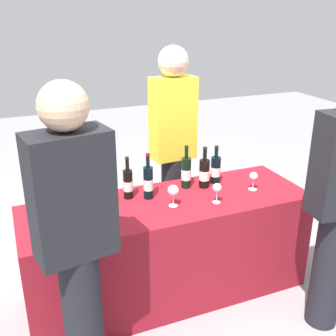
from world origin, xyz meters
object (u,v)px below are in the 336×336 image
object	(u,v)px
wine_glass_1	(173,191)
wine_bottle_2	(128,184)
wine_bottle_4	(186,172)
wine_glass_2	(217,189)
wine_glass_3	(254,177)
wine_bottle_6	(216,170)
wine_bottle_1	(90,195)
guest_0	(76,237)
wine_bottle_5	(204,173)
wine_bottle_0	(48,195)
wine_glass_0	(71,210)
wine_bottle_3	(148,182)
server_pouring	(173,144)

from	to	relation	value
wine_glass_1	wine_bottle_2	bearing A→B (deg)	135.50
wine_bottle_4	wine_glass_2	xyz separation A→B (m)	(0.09, -0.32, -0.01)
wine_bottle_4	wine_glass_3	xyz separation A→B (m)	(0.44, -0.23, -0.02)
wine_bottle_4	wine_bottle_6	world-z (taller)	wine_bottle_4
wine_bottle_1	wine_glass_1	size ratio (longest dim) A/B	1.96
wine_glass_1	guest_0	size ratio (longest dim) A/B	0.09
wine_bottle_6	wine_glass_3	world-z (taller)	wine_bottle_6
wine_bottle_1	wine_bottle_5	size ratio (longest dim) A/B	0.96
wine_bottle_4	wine_glass_2	distance (m)	0.33
wine_glass_2	guest_0	distance (m)	1.11
wine_bottle_0	wine_bottle_4	size ratio (longest dim) A/B	0.97
guest_0	wine_glass_0	bearing A→B (deg)	73.24
wine_glass_3	guest_0	size ratio (longest dim) A/B	0.08
wine_bottle_0	wine_bottle_1	bearing A→B (deg)	-17.23
wine_bottle_3	wine_glass_1	world-z (taller)	wine_bottle_3
wine_glass_1	guest_0	distance (m)	0.88
wine_bottle_6	wine_glass_0	distance (m)	1.15
wine_bottle_2	wine_glass_0	distance (m)	0.49
wine_bottle_2	wine_glass_0	size ratio (longest dim) A/B	2.31
guest_0	wine_bottle_2	bearing A→B (deg)	45.15
wine_bottle_3	guest_0	world-z (taller)	guest_0
wine_bottle_2	wine_bottle_3	xyz separation A→B (m)	(0.13, -0.06, 0.01)
wine_bottle_6	wine_bottle_4	bearing A→B (deg)	178.43
wine_bottle_0	wine_bottle_3	distance (m)	0.67
wine_bottle_3	wine_bottle_4	size ratio (longest dim) A/B	1.02
wine_glass_1	wine_glass_0	bearing A→B (deg)	178.31
wine_bottle_2	guest_0	xyz separation A→B (m)	(-0.49, -0.72, 0.08)
wine_bottle_0	wine_bottle_3	world-z (taller)	wine_bottle_3
wine_bottle_5	wine_glass_1	distance (m)	0.39
wine_glass_3	wine_bottle_6	bearing A→B (deg)	131.23
wine_bottle_1	wine_bottle_2	distance (m)	0.30
wine_bottle_4	wine_glass_0	xyz separation A→B (m)	(-0.89, -0.23, -0.02)
guest_0	wine_glass_1	bearing A→B (deg)	22.62
wine_bottle_0	wine_bottle_2	world-z (taller)	wine_bottle_0
wine_bottle_1	wine_glass_1	bearing A→B (deg)	-16.98
wine_bottle_0	guest_0	world-z (taller)	guest_0
wine_bottle_3	server_pouring	world-z (taller)	server_pouring
wine_bottle_2	wine_bottle_6	world-z (taller)	wine_bottle_2
wine_glass_0	wine_glass_2	distance (m)	0.98
wine_glass_0	wine_bottle_5	bearing A→B (deg)	10.16
wine_bottle_1	wine_bottle_6	xyz separation A→B (m)	(0.98, 0.08, -0.00)
wine_bottle_3	guest_0	bearing A→B (deg)	-133.34
wine_glass_0	wine_bottle_3	bearing A→B (deg)	15.92
wine_bottle_0	wine_glass_1	xyz separation A→B (m)	(0.78, -0.24, -0.01)
wine_glass_2	wine_bottle_3	bearing A→B (deg)	148.75
wine_bottle_2	wine_bottle_1	bearing A→B (deg)	-164.83
wine_bottle_4	server_pouring	bearing A→B (deg)	82.98
wine_bottle_2	wine_bottle_5	distance (m)	0.58
wine_bottle_6	server_pouring	world-z (taller)	server_pouring
wine_bottle_2	wine_bottle_3	size ratio (longest dim) A/B	0.92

